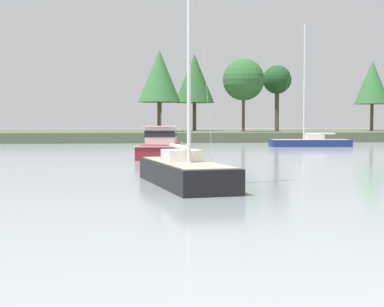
{
  "coord_description": "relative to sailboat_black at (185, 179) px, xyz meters",
  "views": [
    {
      "loc": [
        -8.71,
        -8.73,
        2.89
      ],
      "look_at": [
        -3.67,
        34.24,
        0.55
      ],
      "focal_mm": 54.59,
      "sensor_mm": 36.0,
      "label": 1
    }
  ],
  "objects": [
    {
      "name": "sailboat_black",
      "position": [
        0.0,
        0.0,
        0.0
      ],
      "size": [
        3.87,
        9.11,
        14.6
      ],
      "color": "black",
      "rests_on": "ground"
    },
    {
      "name": "shore_tree_left",
      "position": [
        22.22,
        67.12,
        9.38
      ],
      "size": [
        4.66,
        4.66,
        10.75
      ],
      "color": "brown",
      "rests_on": "far_shore_bank"
    },
    {
      "name": "sailboat_navy",
      "position": [
        19.06,
        40.13,
        -0.01
      ],
      "size": [
        9.51,
        3.39,
        14.89
      ],
      "color": "navy",
      "rests_on": "ground"
    },
    {
      "name": "shore_tree_center_left",
      "position": [
        2.73,
        63.28,
        9.59
      ],
      "size": [
        6.52,
        6.52,
        12.51
      ],
      "color": "brown",
      "rests_on": "far_shore_bank"
    },
    {
      "name": "shore_tree_right",
      "position": [
        15.68,
        62.51,
        9.11
      ],
      "size": [
        6.44,
        6.44,
        11.24
      ],
      "color": "brown",
      "rests_on": "far_shore_bank"
    },
    {
      "name": "shore_tree_far_right",
      "position": [
        9.35,
        73.26,
        10.03
      ],
      "size": [
        6.8,
        6.8,
        13.11
      ],
      "color": "brown",
      "rests_on": "far_shore_bank"
    },
    {
      "name": "far_shore_bank",
      "position": [
        5.95,
        74.79,
        0.41
      ],
      "size": [
        231.84,
        43.63,
        1.41
      ],
      "primitive_type": "cube",
      "color": "#4C563D",
      "rests_on": "ground"
    },
    {
      "name": "cruiser_maroon",
      "position": [
        0.4,
        22.32,
        0.25
      ],
      "size": [
        4.49,
        10.45,
        4.76
      ],
      "color": "maroon",
      "rests_on": "ground"
    },
    {
      "name": "shore_tree_center",
      "position": [
        39.15,
        68.59,
        9.26
      ],
      "size": [
        5.95,
        5.95,
        11.82
      ],
      "color": "brown",
      "rests_on": "far_shore_bank"
    }
  ]
}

